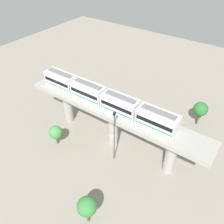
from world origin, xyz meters
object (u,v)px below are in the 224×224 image
at_px(parked_car_blue, 98,101).
at_px(signal_post, 114,135).
at_px(parked_car_white, 143,125).
at_px(tree_far_corner, 201,109).
at_px(parked_car_yellow, 164,117).
at_px(train, 104,98).
at_px(tree_near_viaduct, 87,207).
at_px(tree_mid_lot, 56,132).

distance_m(parked_car_blue, signal_post, 18.01).
distance_m(parked_car_white, tree_far_corner, 12.21).
bearing_deg(parked_car_yellow, signal_post, -17.87).
relative_size(train, tree_near_viaduct, 5.33).
xyz_separation_m(tree_near_viaduct, signal_post, (-11.54, -3.60, 2.21)).
xyz_separation_m(parked_car_blue, parked_car_white, (1.26, 12.98, 0.00)).
distance_m(train, tree_far_corner, 20.88).
relative_size(parked_car_blue, parked_car_white, 0.99).
bearing_deg(tree_mid_lot, tree_far_corner, 136.68).
xyz_separation_m(train, tree_near_viaduct, (14.94, 8.23, -6.01)).
bearing_deg(tree_far_corner, parked_car_white, -48.07).
bearing_deg(signal_post, tree_mid_lot, -74.11).
height_order(parked_car_white, tree_far_corner, tree_far_corner).
xyz_separation_m(train, parked_car_blue, (-8.15, -8.17, -8.98)).
bearing_deg(tree_mid_lot, parked_car_yellow, 143.06).
bearing_deg(parked_car_blue, tree_far_corner, 102.12).
height_order(tree_near_viaduct, tree_mid_lot, tree_near_viaduct).
bearing_deg(tree_near_viaduct, parked_car_white, -171.08).
bearing_deg(parked_car_white, signal_post, -7.17).
height_order(parked_car_blue, tree_mid_lot, tree_mid_lot).
relative_size(parked_car_yellow, parked_car_white, 1.01).
xyz_separation_m(train, tree_mid_lot, (6.59, -6.57, -6.84)).
bearing_deg(tree_far_corner, train, -42.58).
height_order(parked_car_white, signal_post, signal_post).
xyz_separation_m(parked_car_white, tree_near_viaduct, (21.83, 3.43, 2.97)).
relative_size(parked_car_blue, parked_car_yellow, 0.98).
bearing_deg(parked_car_white, tree_far_corner, 125.74).
distance_m(train, parked_car_yellow, 16.54).
relative_size(parked_car_white, tree_far_corner, 0.80).
bearing_deg(train, tree_near_viaduct, 28.85).
bearing_deg(parked_car_white, parked_car_yellow, 147.17).
xyz_separation_m(tree_mid_lot, tree_far_corner, (-21.36, 20.14, 1.05)).
distance_m(parked_car_blue, parked_car_yellow, 15.88).
xyz_separation_m(train, parked_car_yellow, (-11.83, 7.28, -8.98)).
bearing_deg(parked_car_white, parked_car_blue, -101.74).
bearing_deg(tree_far_corner, signal_post, -26.20).
height_order(train, signal_post, train).
height_order(train, tree_mid_lot, train).
bearing_deg(train, tree_far_corner, 137.42).
distance_m(tree_near_viaduct, tree_far_corner, 30.18).
bearing_deg(tree_near_viaduct, tree_far_corner, 169.81).
relative_size(parked_car_blue, tree_mid_lot, 1.04).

